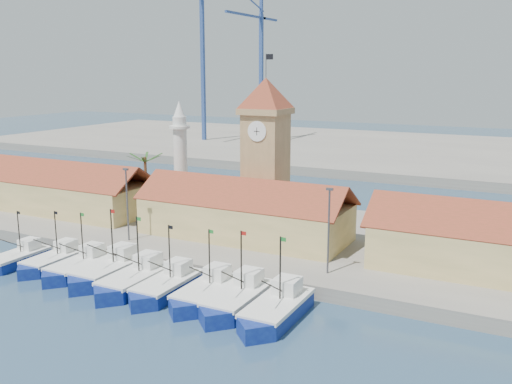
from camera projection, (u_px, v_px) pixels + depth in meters
The scene contains 20 objects.
ground at pixel (148, 303), 55.16m from camera, with size 400.00×400.00×0.00m, color #1D3C4D.
quay at pixel (259, 234), 75.92m from camera, with size 140.00×32.00×1.50m, color gray.
terminal at pixel (404, 152), 150.84m from camera, with size 240.00×80.00×2.00m, color gray.
boat_0 at pixel (16, 260), 65.80m from camera, with size 3.21×8.80×6.66m.
boat_1 at pixel (52, 262), 64.89m from camera, with size 3.33×9.11×6.89m.
boat_2 at pixel (78, 268), 62.86m from camera, with size 3.49×9.56×7.23m.
boat_3 at pixel (108, 272), 61.30m from camera, with size 3.88×10.63×8.04m.
boat_4 at pixel (133, 281), 58.60m from camera, with size 3.82×10.47×7.93m.
boat_5 at pixel (165, 288), 57.04m from camera, with size 3.60×9.86×7.46m.
boat_6 at pixel (205, 294), 55.39m from camera, with size 3.62×9.91×7.50m.
boat_7 at pixel (237, 301), 53.67m from camera, with size 3.79×10.39×7.86m.
boat_8 at pixel (275, 312), 51.27m from camera, with size 3.87×10.60×8.02m.
hall_left at pixel (58, 193), 85.95m from camera, with size 31.20×10.13×7.61m.
hall_center at pixel (245, 217), 71.76m from camera, with size 27.04×10.13×7.61m.
clock_tower at pixel (266, 149), 75.32m from camera, with size 5.80×5.80×22.70m.
minaret at pixel (180, 156), 84.19m from camera, with size 3.00×3.00×16.30m.
palm_tree at pixel (146, 178), 85.39m from camera, with size 5.60×5.03×8.39m.
lamp_posts at pixel (215, 212), 64.04m from camera, with size 80.70×0.25×9.03m.
crane_blue_far at pixel (200, 44), 162.18m from camera, with size 1.00×33.66×49.30m.
crane_blue_near at pixel (260, 59), 161.49m from camera, with size 1.00×30.06×42.64m.
Camera 1 is at (32.80, -41.31, 22.05)m, focal length 40.00 mm.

